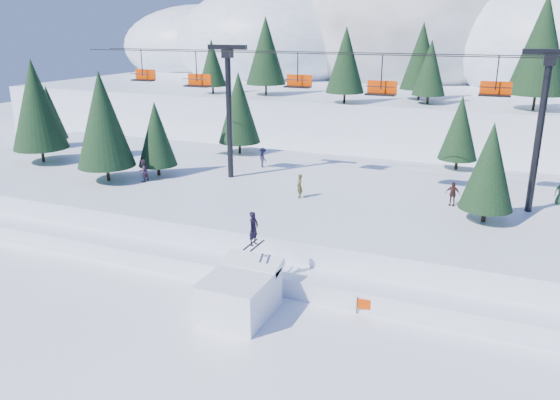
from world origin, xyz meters
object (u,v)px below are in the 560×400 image
at_px(jump_kicker, 240,292).
at_px(banner_near, 385,307).
at_px(banner_far, 475,319).
at_px(chairlift, 359,98).

xyz_separation_m(jump_kicker, banner_near, (6.87, 2.54, -0.65)).
bearing_deg(banner_far, chairlift, 127.30).
xyz_separation_m(banner_near, banner_far, (4.30, 0.50, 0.00)).
bearing_deg(chairlift, banner_far, -52.70).
bearing_deg(banner_near, jump_kicker, -159.68).
height_order(jump_kicker, banner_near, jump_kicker).
height_order(chairlift, banner_near, chairlift).
height_order(jump_kicker, chairlift, chairlift).
relative_size(jump_kicker, banner_near, 1.79).
distance_m(chairlift, banner_far, 17.92).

